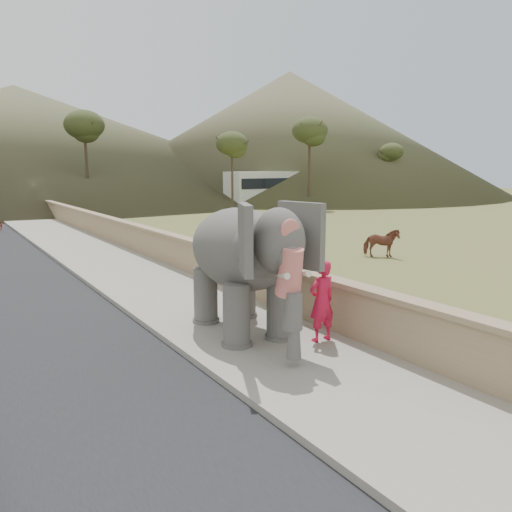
{
  "coord_description": "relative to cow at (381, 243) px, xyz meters",
  "views": [
    {
      "loc": [
        -5.05,
        -3.44,
        3.41
      ],
      "look_at": [
        0.2,
        4.7,
        1.7
      ],
      "focal_mm": 35.0,
      "sensor_mm": 36.0,
      "label": 1
    }
  ],
  "objects": [
    {
      "name": "ground",
      "position": [
        -9.35,
        -9.94,
        -0.56
      ],
      "size": [
        160.0,
        160.0,
        0.0
      ],
      "primitive_type": "plane",
      "color": "olive",
      "rests_on": "ground"
    },
    {
      "name": "walkway",
      "position": [
        -9.35,
        0.06,
        -0.49
      ],
      "size": [
        3.0,
        120.0,
        0.15
      ],
      "primitive_type": "cube",
      "color": "#9E9687",
      "rests_on": "ground"
    },
    {
      "name": "parapet",
      "position": [
        -7.7,
        0.06,
        -0.01
      ],
      "size": [
        0.3,
        120.0,
        1.1
      ],
      "primitive_type": "cube",
      "color": "tan",
      "rests_on": "ground"
    },
    {
      "name": "cow",
      "position": [
        0.0,
        0.0,
        0.0
      ],
      "size": [
        1.4,
        1.33,
        1.12
      ],
      "primitive_type": "imported",
      "rotation": [
        0.0,
        0.0,
        0.85
      ],
      "color": "brown",
      "rests_on": "ground"
    },
    {
      "name": "distant_car",
      "position": [
        9.28,
        26.18,
        0.16
      ],
      "size": [
        4.3,
        1.89,
        1.44
      ],
      "primitive_type": "imported",
      "rotation": [
        0.0,
        0.0,
        1.62
      ],
      "color": "#B1B1B8",
      "rests_on": "ground"
    },
    {
      "name": "bus_white",
      "position": [
        12.7,
        24.49,
        0.99
      ],
      "size": [
        11.15,
        3.27,
        3.1
      ],
      "primitive_type": "cube",
      "rotation": [
        0.0,
        0.0,
        1.64
      ],
      "color": "silver",
      "rests_on": "ground"
    },
    {
      "name": "bus_orange",
      "position": [
        21.17,
        24.05,
        0.99
      ],
      "size": [
        11.13,
        3.16,
        3.1
      ],
      "primitive_type": "cube",
      "rotation": [
        0.0,
        0.0,
        1.51
      ],
      "color": "#D66125",
      "rests_on": "ground"
    },
    {
      "name": "hill_right",
      "position": [
        26.65,
        42.06,
        7.44
      ],
      "size": [
        56.0,
        56.0,
        16.0
      ],
      "primitive_type": "cone",
      "color": "brown",
      "rests_on": "ground"
    },
    {
      "name": "hill_far",
      "position": [
        -4.35,
        60.06,
        6.44
      ],
      "size": [
        80.0,
        80.0,
        14.0
      ],
      "primitive_type": "cone",
      "color": "brown",
      "rests_on": "ground"
    },
    {
      "name": "elephant_and_man",
      "position": [
        -9.33,
        -5.01,
        0.89
      ],
      "size": [
        2.35,
        3.82,
        2.63
      ],
      "color": "#66615C",
      "rests_on": "ground"
    },
    {
      "name": "trees",
      "position": [
        -7.86,
        20.25,
        3.29
      ],
      "size": [
        47.35,
        44.28,
        8.8
      ],
      "color": "#473828",
      "rests_on": "ground"
    }
  ]
}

